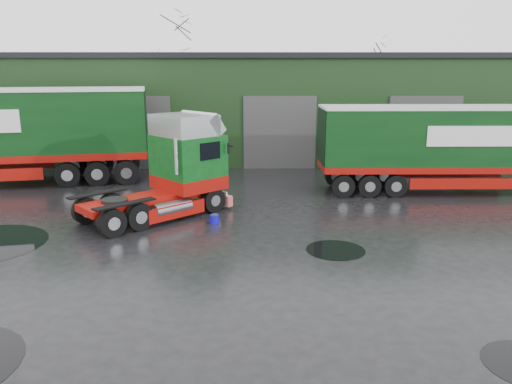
% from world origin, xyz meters
% --- Properties ---
extents(ground, '(100.00, 100.00, 0.00)m').
position_xyz_m(ground, '(0.00, 0.00, 0.00)').
color(ground, black).
extents(warehouse, '(32.40, 12.40, 6.30)m').
position_xyz_m(warehouse, '(2.00, 20.00, 3.16)').
color(warehouse, black).
rests_on(warehouse, ground).
extents(hero_tractor, '(6.29, 6.09, 3.82)m').
position_xyz_m(hero_tractor, '(-3.30, 4.50, 1.91)').
color(hero_tractor, '#0A4514').
rests_on(hero_tractor, ground).
extents(lorry_right, '(14.84, 2.63, 3.90)m').
position_xyz_m(lorry_right, '(9.28, 8.55, 1.95)').
color(lorry_right, silver).
rests_on(lorry_right, ground).
extents(wash_bucket, '(0.38, 0.38, 0.32)m').
position_xyz_m(wash_bucket, '(-0.91, 3.79, 0.16)').
color(wash_bucket, '#1108BD').
rests_on(wash_bucket, ground).
extents(tree_back_a, '(4.40, 4.40, 9.50)m').
position_xyz_m(tree_back_a, '(-6.00, 30.00, 4.75)').
color(tree_back_a, black).
rests_on(tree_back_a, ground).
extents(tree_back_b, '(4.40, 4.40, 7.50)m').
position_xyz_m(tree_back_b, '(10.00, 30.00, 3.75)').
color(tree_back_b, black).
rests_on(tree_back_b, ground).
extents(puddle_1, '(1.84, 1.84, 0.01)m').
position_xyz_m(puddle_1, '(3.06, 0.99, 0.00)').
color(puddle_1, black).
rests_on(puddle_1, ground).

